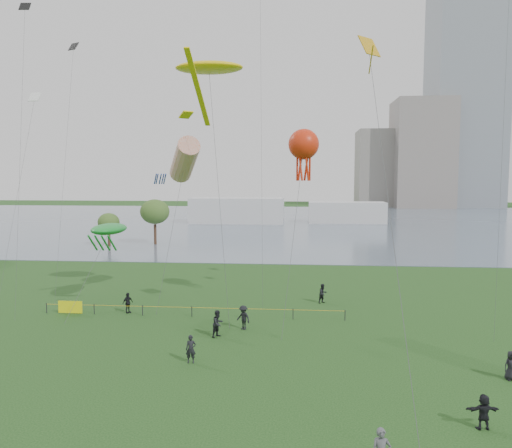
{
  "coord_description": "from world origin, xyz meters",
  "views": [
    {
      "loc": [
        2.83,
        -22.11,
        11.08
      ],
      "look_at": [
        0.0,
        10.0,
        8.0
      ],
      "focal_mm": 35.0,
      "sensor_mm": 36.0,
      "label": 1
    }
  ],
  "objects": [
    {
      "name": "spectator_a",
      "position": [
        -2.75,
        11.18,
        0.94
      ],
      "size": [
        1.1,
        1.15,
        1.87
      ],
      "primitive_type": "imported",
      "rotation": [
        0.0,
        0.0,
        0.98
      ],
      "color": "black",
      "rests_on": "ground_plane"
    },
    {
      "name": "lake",
      "position": [
        0.0,
        100.0,
        0.02
      ],
      "size": [
        400.0,
        120.0,
        0.08
      ],
      "primitive_type": "cube",
      "color": "slate",
      "rests_on": "ground_plane"
    },
    {
      "name": "pavilion_right",
      "position": [
        14.0,
        98.0,
        2.5
      ],
      "size": [
        18.0,
        7.0,
        5.0
      ],
      "primitive_type": "cube",
      "color": "silver",
      "rests_on": "ground_plane"
    },
    {
      "name": "kite_windsock",
      "position": [
        -6.94,
        19.65,
        12.46
      ],
      "size": [
        4.3,
        6.12,
        14.42
      ],
      "rotation": [
        0.0,
        0.0,
        -0.31
      ],
      "color": "#3F3F42"
    },
    {
      "name": "building_mid",
      "position": [
        46.0,
        162.0,
        19.0
      ],
      "size": [
        20.0,
        20.0,
        38.0
      ],
      "primitive_type": "cube",
      "color": "slate",
      "rests_on": "ground_plane"
    },
    {
      "name": "spectator_f",
      "position": [
        -3.56,
        6.24,
        0.84
      ],
      "size": [
        0.65,
        0.46,
        1.68
      ],
      "primitive_type": "imported",
      "rotation": [
        0.0,
        0.0,
        0.1
      ],
      "color": "black",
      "rests_on": "ground_plane"
    },
    {
      "name": "spectator_b",
      "position": [
        -1.19,
        12.99,
        0.89
      ],
      "size": [
        1.32,
        1.19,
        1.77
      ],
      "primitive_type": "imported",
      "rotation": [
        0.0,
        0.0,
        -0.6
      ],
      "color": "black",
      "rests_on": "ground_plane"
    },
    {
      "name": "building_low",
      "position": [
        32.0,
        168.0,
        14.0
      ],
      "size": [
        16.0,
        18.0,
        28.0
      ],
      "primitive_type": "cube",
      "color": "slate",
      "rests_on": "ground_plane"
    },
    {
      "name": "fence",
      "position": [
        -11.75,
        15.91,
        0.55
      ],
      "size": [
        24.07,
        0.07,
        1.05
      ],
      "color": "black",
      "rests_on": "ground_plane"
    },
    {
      "name": "small_kites",
      "position": [
        -3.88,
        18.64,
        24.12
      ],
      "size": [
        38.96,
        14.2,
        11.95
      ],
      "color": "black"
    },
    {
      "name": "spectator_e",
      "position": [
        10.95,
        -0.33,
        0.79
      ],
      "size": [
        1.5,
        0.6,
        1.58
      ],
      "primitive_type": "imported",
      "rotation": [
        0.0,
        0.0,
        3.23
      ],
      "color": "black",
      "rests_on": "ground_plane"
    },
    {
      "name": "trees",
      "position": [
        -35.83,
        48.68,
        5.76
      ],
      "size": [
        31.2,
        19.2,
        8.82
      ],
      "color": "#39251A",
      "rests_on": "ground_plane"
    },
    {
      "name": "kite_delta",
      "position": [
        6.95,
        8.41,
        17.73
      ],
      "size": [
        1.49,
        15.05,
        19.52
      ],
      "rotation": [
        0.0,
        0.0,
        -0.27
      ],
      "color": "#3F3F42"
    },
    {
      "name": "pavilion_left",
      "position": [
        -12.0,
        95.0,
        3.0
      ],
      "size": [
        22.0,
        8.0,
        6.0
      ],
      "primitive_type": "cube",
      "color": "silver",
      "rests_on": "ground_plane"
    },
    {
      "name": "spectator_c",
      "position": [
        -11.06,
        16.54,
        0.84
      ],
      "size": [
        0.87,
        1.05,
        1.68
      ],
      "primitive_type": "imported",
      "rotation": [
        0.0,
        0.0,
        1.02
      ],
      "color": "black",
      "rests_on": "ground_plane"
    },
    {
      "name": "spectator_d",
      "position": [
        14.39,
        5.32,
        0.8
      ],
      "size": [
        0.86,
        0.64,
        1.61
      ],
      "primitive_type": "imported",
      "rotation": [
        0.0,
        0.0,
        0.17
      ],
      "color": "black",
      "rests_on": "ground_plane"
    },
    {
      "name": "ground_plane",
      "position": [
        0.0,
        0.0,
        0.0
      ],
      "size": [
        400.0,
        400.0,
        0.0
      ],
      "primitive_type": "plane",
      "color": "#153711"
    },
    {
      "name": "spectator_g",
      "position": [
        4.91,
        21.16,
        0.85
      ],
      "size": [
        1.05,
        1.02,
        1.7
      ],
      "primitive_type": "imported",
      "rotation": [
        0.0,
        0.0,
        0.66
      ],
      "color": "black",
      "rests_on": "ground_plane"
    },
    {
      "name": "kite_stingray",
      "position": [
        -4.17,
        16.33,
        19.28
      ],
      "size": [
        5.24,
        10.11,
        19.76
      ],
      "rotation": [
        0.0,
        0.0,
        0.08
      ],
      "color": "#3F3F42"
    },
    {
      "name": "kite_octopus",
      "position": [
        3.09,
        18.1,
        13.57
      ],
      "size": [
        2.66,
        8.48,
        14.85
      ],
      "rotation": [
        0.0,
        0.0,
        0.24
      ],
      "color": "#3F3F42"
    },
    {
      "name": "tower",
      "position": [
        62.0,
        168.0,
        60.0
      ],
      "size": [
        24.0,
        24.0,
        120.0
      ],
      "primitive_type": "cube",
      "color": "slate",
      "rests_on": "ground_plane"
    },
    {
      "name": "kite_creature",
      "position": [
        -13.39,
        18.9,
        6.6
      ],
      "size": [
        2.73,
        8.2,
        7.09
      ],
      "rotation": [
        0.0,
        0.0,
        -0.23
      ],
      "color": "#3F3F42"
    }
  ]
}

